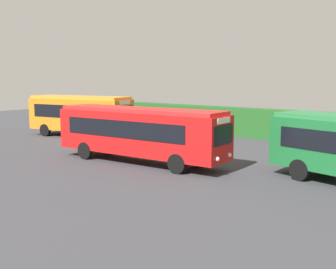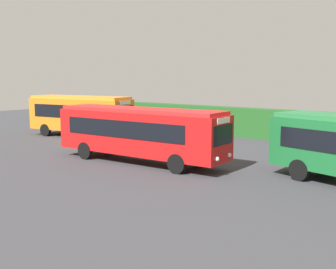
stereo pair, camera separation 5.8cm
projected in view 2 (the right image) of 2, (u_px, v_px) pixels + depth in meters
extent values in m
plane|color=#38383D|center=(158.00, 156.00, 24.80)|extent=(81.07, 81.07, 0.00)
cube|color=orange|center=(80.00, 114.00, 32.97)|extent=(9.12, 4.20, 2.52)
cube|color=orange|center=(80.00, 97.00, 32.79)|extent=(8.82, 3.95, 0.20)
cube|color=black|center=(88.00, 109.00, 34.17)|extent=(6.73, 1.40, 1.01)
cube|color=black|center=(66.00, 112.00, 31.99)|extent=(6.73, 1.40, 1.01)
cube|color=black|center=(125.00, 113.00, 30.80)|extent=(0.45, 2.02, 1.06)
cube|color=silver|center=(125.00, 103.00, 30.69)|extent=(0.31, 1.35, 0.28)
cylinder|color=black|center=(117.00, 131.00, 32.83)|extent=(1.04, 0.47, 1.00)
cylinder|color=black|center=(98.00, 134.00, 30.84)|extent=(1.04, 0.47, 1.00)
cylinder|color=black|center=(65.00, 127.00, 35.46)|extent=(1.04, 0.47, 1.00)
cylinder|color=black|center=(46.00, 130.00, 33.48)|extent=(1.04, 0.47, 1.00)
sphere|color=silver|center=(131.00, 128.00, 31.55)|extent=(0.22, 0.22, 0.22)
sphere|color=silver|center=(120.00, 130.00, 30.37)|extent=(0.22, 0.22, 0.22)
cube|color=red|center=(139.00, 132.00, 22.82)|extent=(10.59, 3.29, 2.31)
cube|color=red|center=(139.00, 110.00, 22.65)|extent=(10.26, 3.08, 0.20)
cube|color=black|center=(148.00, 125.00, 23.90)|extent=(8.09, 0.82, 0.92)
cube|color=black|center=(121.00, 129.00, 22.01)|extent=(8.09, 0.82, 0.92)
cube|color=black|center=(223.00, 135.00, 19.80)|extent=(0.22, 1.89, 0.97)
cube|color=silver|center=(224.00, 121.00, 19.70)|extent=(0.16, 1.27, 0.28)
cylinder|color=black|center=(199.00, 157.00, 21.99)|extent=(1.02, 0.37, 1.00)
cylinder|color=black|center=(177.00, 164.00, 20.29)|extent=(1.02, 0.37, 1.00)
cylinder|color=black|center=(110.00, 146.00, 25.68)|extent=(1.02, 0.37, 1.00)
cylinder|color=black|center=(85.00, 151.00, 23.97)|extent=(1.02, 0.37, 1.00)
sphere|color=silver|center=(229.00, 155.00, 20.45)|extent=(0.22, 0.22, 0.22)
sphere|color=silver|center=(217.00, 159.00, 19.42)|extent=(0.22, 0.22, 0.22)
cylinder|color=black|center=(326.00, 164.00, 20.31)|extent=(1.04, 0.47, 1.00)
cylinder|color=black|center=(299.00, 170.00, 18.92)|extent=(1.04, 0.47, 1.00)
cube|color=silver|center=(137.00, 148.00, 25.28)|extent=(0.36, 0.33, 0.81)
cube|color=silver|center=(137.00, 136.00, 25.17)|extent=(0.53, 0.41, 0.71)
sphere|color=brown|center=(137.00, 129.00, 25.11)|extent=(0.22, 0.22, 0.22)
cube|color=#215620|center=(249.00, 123.00, 32.82)|extent=(52.54, 1.08, 2.31)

